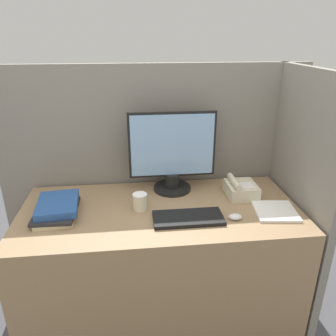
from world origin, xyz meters
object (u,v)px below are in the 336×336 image
object	(u,v)px
desk_telephone	(241,189)
coffee_cup	(140,202)
keyboard	(188,218)
mouse	(235,217)
monitor	(172,156)
book_stack	(57,208)

from	to	relation	value
desk_telephone	coffee_cup	bearing A→B (deg)	-170.54
keyboard	mouse	bearing A→B (deg)	-5.24
keyboard	desk_telephone	world-z (taller)	desk_telephone
mouse	coffee_cup	size ratio (longest dim) A/B	0.74
monitor	coffee_cup	distance (m)	0.35
mouse	book_stack	bearing A→B (deg)	170.61
keyboard	book_stack	size ratio (longest dim) A/B	1.15
coffee_cup	monitor	bearing A→B (deg)	48.49
keyboard	coffee_cup	xyz separation A→B (m)	(-0.24, 0.13, 0.04)
monitor	keyboard	bearing A→B (deg)	-84.13
mouse	coffee_cup	xyz separation A→B (m)	(-0.49, 0.16, 0.03)
keyboard	desk_telephone	distance (m)	0.42
keyboard	mouse	size ratio (longest dim) A/B	5.14
monitor	coffee_cup	xyz separation A→B (m)	(-0.21, -0.23, -0.17)
mouse	desk_telephone	xyz separation A→B (m)	(0.11, 0.26, 0.03)
monitor	desk_telephone	xyz separation A→B (m)	(0.39, -0.13, -0.18)
book_stack	desk_telephone	distance (m)	1.04
keyboard	mouse	xyz separation A→B (m)	(0.24, -0.02, 0.00)
monitor	book_stack	bearing A→B (deg)	-159.97
monitor	book_stack	distance (m)	0.71
monitor	mouse	distance (m)	0.52
coffee_cup	keyboard	bearing A→B (deg)	-28.79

